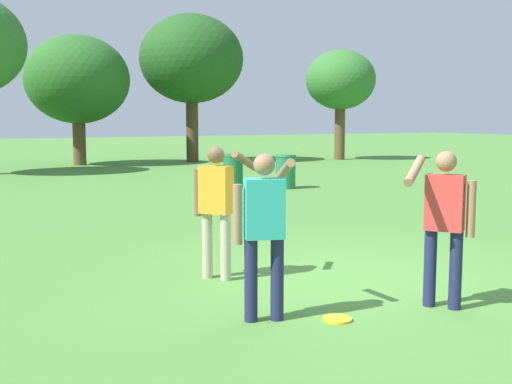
{
  "coord_description": "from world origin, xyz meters",
  "views": [
    {
      "loc": [
        -4.8,
        -6.16,
        1.97
      ],
      "look_at": [
        -0.68,
        1.22,
        1.0
      ],
      "focal_mm": 44.96,
      "sensor_mm": 36.0,
      "label": 1
    }
  ],
  "objects_px": {
    "person_catcher": "(444,217)",
    "person_bystander": "(264,224)",
    "trash_can_beside_table": "(286,171)",
    "tree_back_left": "(191,60)",
    "person_thrower": "(217,202)",
    "tree_back_right": "(341,81)",
    "tree_slender_mid": "(77,80)",
    "trash_can_further_along": "(233,171)",
    "frisbee": "(337,319)"
  },
  "relations": [
    {
      "from": "frisbee",
      "to": "person_catcher",
      "type": "bearing_deg",
      "value": -8.84
    },
    {
      "from": "person_thrower",
      "to": "tree_back_right",
      "type": "relative_size",
      "value": 0.32
    },
    {
      "from": "frisbee",
      "to": "tree_back_left",
      "type": "bearing_deg",
      "value": 69.97
    },
    {
      "from": "person_thrower",
      "to": "tree_slender_mid",
      "type": "xyz_separation_m",
      "value": [
        3.32,
        20.32,
        2.6
      ]
    },
    {
      "from": "person_bystander",
      "to": "tree_back_left",
      "type": "xyz_separation_m",
      "value": [
        8.59,
        21.5,
        3.62
      ]
    },
    {
      "from": "trash_can_beside_table",
      "to": "tree_back_left",
      "type": "bearing_deg",
      "value": 79.46
    },
    {
      "from": "person_bystander",
      "to": "trash_can_further_along",
      "type": "relative_size",
      "value": 1.71
    },
    {
      "from": "tree_back_right",
      "to": "tree_slender_mid",
      "type": "bearing_deg",
      "value": 168.41
    },
    {
      "from": "frisbee",
      "to": "trash_can_further_along",
      "type": "height_order",
      "value": "trash_can_further_along"
    },
    {
      "from": "person_catcher",
      "to": "person_bystander",
      "type": "xyz_separation_m",
      "value": [
        -1.83,
        0.55,
        0.0
      ]
    },
    {
      "from": "person_thrower",
      "to": "person_bystander",
      "type": "bearing_deg",
      "value": -100.33
    },
    {
      "from": "tree_slender_mid",
      "to": "tree_back_right",
      "type": "bearing_deg",
      "value": -11.59
    },
    {
      "from": "tree_back_left",
      "to": "tree_back_right",
      "type": "distance_m",
      "value": 7.15
    },
    {
      "from": "person_bystander",
      "to": "tree_slender_mid",
      "type": "height_order",
      "value": "tree_slender_mid"
    },
    {
      "from": "person_catcher",
      "to": "person_bystander",
      "type": "bearing_deg",
      "value": 163.28
    },
    {
      "from": "person_thrower",
      "to": "tree_slender_mid",
      "type": "distance_m",
      "value": 20.75
    },
    {
      "from": "person_thrower",
      "to": "person_catcher",
      "type": "xyz_separation_m",
      "value": [
        1.52,
        -2.25,
        0.0
      ]
    },
    {
      "from": "trash_can_beside_table",
      "to": "tree_back_right",
      "type": "relative_size",
      "value": 0.18
    },
    {
      "from": "frisbee",
      "to": "tree_back_right",
      "type": "distance_m",
      "value": 25.13
    },
    {
      "from": "frisbee",
      "to": "tree_back_right",
      "type": "bearing_deg",
      "value": 53.43
    },
    {
      "from": "trash_can_further_along",
      "to": "tree_slender_mid",
      "type": "xyz_separation_m",
      "value": [
        -1.63,
        11.09,
        3.08
      ]
    },
    {
      "from": "person_thrower",
      "to": "tree_slender_mid",
      "type": "height_order",
      "value": "tree_slender_mid"
    },
    {
      "from": "trash_can_further_along",
      "to": "tree_slender_mid",
      "type": "distance_m",
      "value": 11.63
    },
    {
      "from": "frisbee",
      "to": "trash_can_further_along",
      "type": "distance_m",
      "value": 12.22
    },
    {
      "from": "person_catcher",
      "to": "tree_back_right",
      "type": "bearing_deg",
      "value": 55.97
    },
    {
      "from": "tree_slender_mid",
      "to": "trash_can_further_along",
      "type": "bearing_deg",
      "value": -81.66
    },
    {
      "from": "person_catcher",
      "to": "frisbee",
      "type": "height_order",
      "value": "person_catcher"
    },
    {
      "from": "person_thrower",
      "to": "person_catcher",
      "type": "bearing_deg",
      "value": -55.99
    },
    {
      "from": "person_catcher",
      "to": "trash_can_further_along",
      "type": "distance_m",
      "value": 11.99
    },
    {
      "from": "trash_can_further_along",
      "to": "person_thrower",
      "type": "bearing_deg",
      "value": -118.21
    },
    {
      "from": "person_thrower",
      "to": "person_catcher",
      "type": "height_order",
      "value": "same"
    },
    {
      "from": "person_bystander",
      "to": "tree_back_left",
      "type": "height_order",
      "value": "tree_back_left"
    },
    {
      "from": "person_catcher",
      "to": "tree_slender_mid",
      "type": "bearing_deg",
      "value": 85.43
    },
    {
      "from": "person_bystander",
      "to": "trash_can_beside_table",
      "type": "xyz_separation_m",
      "value": [
        6.46,
        10.03,
        -0.48
      ]
    },
    {
      "from": "person_bystander",
      "to": "tree_back_left",
      "type": "relative_size",
      "value": 0.25
    },
    {
      "from": "trash_can_beside_table",
      "to": "tree_back_left",
      "type": "relative_size",
      "value": 0.15
    },
    {
      "from": "person_bystander",
      "to": "tree_back_right",
      "type": "xyz_separation_m",
      "value": [
        15.44,
        19.6,
        2.78
      ]
    },
    {
      "from": "person_bystander",
      "to": "frisbee",
      "type": "distance_m",
      "value": 1.19
    },
    {
      "from": "person_catcher",
      "to": "tree_back_right",
      "type": "height_order",
      "value": "tree_back_right"
    },
    {
      "from": "frisbee",
      "to": "trash_can_further_along",
      "type": "relative_size",
      "value": 0.3
    },
    {
      "from": "tree_slender_mid",
      "to": "tree_back_left",
      "type": "bearing_deg",
      "value": -6.03
    },
    {
      "from": "person_bystander",
      "to": "tree_slender_mid",
      "type": "xyz_separation_m",
      "value": [
        3.63,
        22.02,
        2.6
      ]
    },
    {
      "from": "frisbee",
      "to": "tree_slender_mid",
      "type": "relative_size",
      "value": 0.05
    },
    {
      "from": "tree_back_left",
      "to": "tree_slender_mid",
      "type": "bearing_deg",
      "value": 173.97
    },
    {
      "from": "trash_can_further_along",
      "to": "tree_slender_mid",
      "type": "bearing_deg",
      "value": 98.34
    },
    {
      "from": "person_catcher",
      "to": "trash_can_beside_table",
      "type": "xyz_separation_m",
      "value": [
        4.63,
        10.58,
        -0.48
      ]
    },
    {
      "from": "person_bystander",
      "to": "frisbee",
      "type": "relative_size",
      "value": 5.7
    },
    {
      "from": "person_bystander",
      "to": "tree_back_left",
      "type": "distance_m",
      "value": 23.43
    },
    {
      "from": "trash_can_beside_table",
      "to": "tree_slender_mid",
      "type": "height_order",
      "value": "tree_slender_mid"
    },
    {
      "from": "tree_back_left",
      "to": "person_bystander",
      "type": "bearing_deg",
      "value": -111.79
    }
  ]
}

